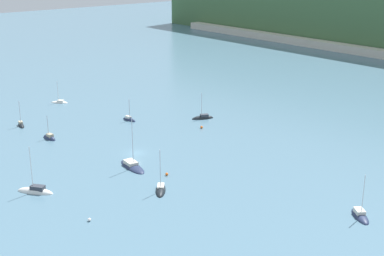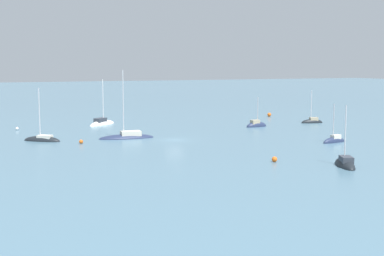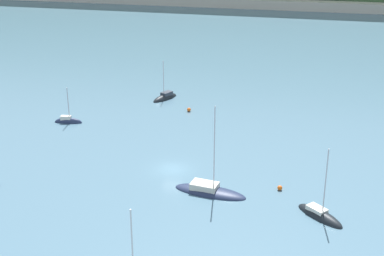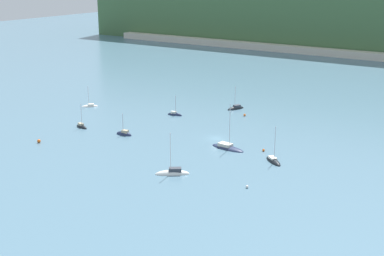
% 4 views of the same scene
% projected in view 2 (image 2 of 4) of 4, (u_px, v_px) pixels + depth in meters
% --- Properties ---
extents(ground_plane, '(600.00, 600.00, 0.00)m').
position_uv_depth(ground_plane, '(174.00, 140.00, 84.17)').
color(ground_plane, slate).
extents(sailboat_0, '(9.20, 3.88, 11.67)m').
position_uv_depth(sailboat_0, '(127.00, 137.00, 86.24)').
color(sailboat_0, '#232D4C').
rests_on(sailboat_0, ground_plane).
extents(sailboat_2, '(4.67, 1.90, 6.76)m').
position_uv_depth(sailboat_2, '(334.00, 142.00, 81.66)').
color(sailboat_2, '#232D4C').
rests_on(sailboat_2, ground_plane).
extents(sailboat_4, '(4.12, 6.10, 8.00)m').
position_uv_depth(sailboat_4, '(345.00, 165.00, 62.57)').
color(sailboat_4, black).
rests_on(sailboat_4, ground_plane).
extents(sailboat_5, '(6.92, 5.82, 9.91)m').
position_uv_depth(sailboat_5, '(102.00, 124.00, 105.42)').
color(sailboat_5, white).
rests_on(sailboat_5, ground_plane).
extents(sailboat_6, '(5.91, 5.34, 9.04)m').
position_uv_depth(sailboat_6, '(42.00, 141.00, 83.07)').
color(sailboat_6, black).
rests_on(sailboat_6, ground_plane).
extents(sailboat_7, '(4.66, 2.04, 6.67)m').
position_uv_depth(sailboat_7, '(256.00, 126.00, 102.20)').
color(sailboat_7, '#232D4C').
rests_on(sailboat_7, ground_plane).
extents(sailboat_8, '(4.75, 2.33, 7.41)m').
position_uv_depth(sailboat_8, '(312.00, 122.00, 108.89)').
color(sailboat_8, black).
rests_on(sailboat_8, ground_plane).
extents(mooring_buoy_0, '(0.87, 0.87, 0.87)m').
position_uv_depth(mooring_buoy_0, '(269.00, 115.00, 122.36)').
color(mooring_buoy_0, orange).
rests_on(mooring_buoy_0, ground_plane).
extents(mooring_buoy_1, '(0.61, 0.61, 0.61)m').
position_uv_depth(mooring_buoy_1, '(81.00, 142.00, 80.37)').
color(mooring_buoy_1, orange).
rests_on(mooring_buoy_1, ground_plane).
extents(mooring_buoy_2, '(0.58, 0.58, 0.58)m').
position_uv_depth(mooring_buoy_2, '(17.00, 129.00, 96.90)').
color(mooring_buoy_2, white).
rests_on(mooring_buoy_2, ground_plane).
extents(mooring_buoy_3, '(0.67, 0.67, 0.67)m').
position_uv_depth(mooring_buoy_3, '(274.00, 159.00, 65.22)').
color(mooring_buoy_3, orange).
rests_on(mooring_buoy_3, ground_plane).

